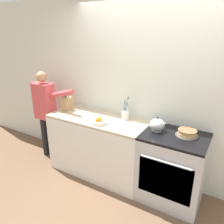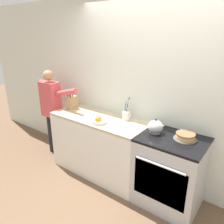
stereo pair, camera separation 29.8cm
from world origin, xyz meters
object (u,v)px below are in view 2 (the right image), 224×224
(knife_block, at_px, (72,102))
(layer_cake, at_px, (185,137))
(fruit_bowl, at_px, (99,121))
(person_baker, at_px, (52,106))
(utensil_crock, at_px, (126,115))
(stove_range, at_px, (169,172))
(tea_kettle, at_px, (156,127))

(knife_block, bearing_deg, layer_cake, 0.61)
(fruit_bowl, height_order, person_baker, person_baker)
(utensil_crock, bearing_deg, knife_block, -172.79)
(person_baker, bearing_deg, utensil_crock, 16.88)
(stove_range, xyz_separation_m, utensil_crock, (-0.77, 0.17, 0.53))
(person_baker, bearing_deg, knife_block, 20.82)
(stove_range, bearing_deg, tea_kettle, 173.72)
(tea_kettle, distance_m, fruit_bowl, 0.78)
(fruit_bowl, bearing_deg, tea_kettle, 14.61)
(fruit_bowl, distance_m, person_baker, 1.17)
(tea_kettle, relative_size, person_baker, 0.15)
(person_baker, bearing_deg, stove_range, 9.30)
(stove_range, xyz_separation_m, knife_block, (-1.75, 0.04, 0.57))
(layer_cake, bearing_deg, tea_kettle, -173.99)
(utensil_crock, height_order, person_baker, person_baker)
(stove_range, height_order, layer_cake, layer_cake)
(stove_range, bearing_deg, person_baker, -178.70)
(knife_block, height_order, utensil_crock, utensil_crock)
(tea_kettle, bearing_deg, knife_block, 179.31)
(layer_cake, bearing_deg, stove_range, -151.82)
(layer_cake, xyz_separation_m, tea_kettle, (-0.36, -0.04, 0.04))
(fruit_bowl, bearing_deg, layer_cake, 11.88)
(fruit_bowl, relative_size, person_baker, 0.14)
(utensil_crock, relative_size, fruit_bowl, 1.60)
(layer_cake, relative_size, person_baker, 0.18)
(utensil_crock, distance_m, person_baker, 1.42)
(stove_range, bearing_deg, utensil_crock, 167.56)
(person_baker, bearing_deg, fruit_bowl, 2.03)
(knife_block, relative_size, utensil_crock, 0.90)
(stove_range, bearing_deg, knife_block, 178.54)
(tea_kettle, bearing_deg, utensil_crock, 164.81)
(knife_block, bearing_deg, fruit_bowl, -16.00)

